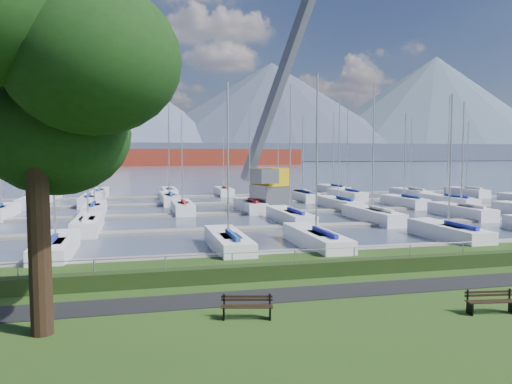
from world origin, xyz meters
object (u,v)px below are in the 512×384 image
object	(u,v)px
bench_left	(247,307)
bench_right	(491,302)
tree	(38,54)
crane	(272,157)

from	to	relation	value
bench_left	bench_right	bearing A→B (deg)	3.36
bench_right	tree	distance (m)	17.26
tree	crane	size ratio (longest dim) A/B	0.56
tree	crane	xyz separation A→B (m)	(16.62, 34.06, -3.37)
bench_left	crane	size ratio (longest dim) A/B	0.08
bench_left	crane	distance (m)	35.62
bench_left	bench_right	xyz separation A→B (m)	(8.63, -1.48, 0.00)
bench_left	tree	distance (m)	10.51
bench_left	bench_right	world-z (taller)	same
bench_left	bench_right	size ratio (longest dim) A/B	1.00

